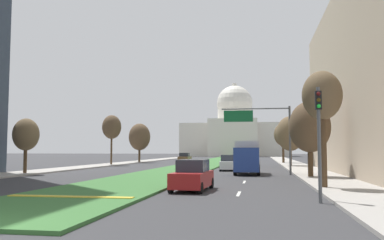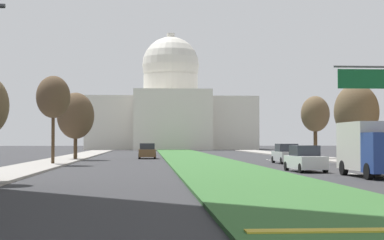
# 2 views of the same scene
# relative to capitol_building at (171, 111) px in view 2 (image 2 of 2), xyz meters

# --- Properties ---
(ground_plane) EXTENTS (301.72, 301.72, 0.00)m
(ground_plane) POSITION_rel_capitol_building_xyz_m (0.00, -67.77, -8.75)
(ground_plane) COLOR #333335
(grass_median) EXTENTS (6.88, 123.43, 0.14)m
(grass_median) POSITION_rel_capitol_building_xyz_m (0.00, -74.63, -8.68)
(grass_median) COLOR #386B33
(grass_median) RESTS_ON ground_plane
(median_curb_nose) EXTENTS (6.19, 0.50, 0.04)m
(median_curb_nose) POSITION_rel_capitol_building_xyz_m (0.00, -128.79, -8.59)
(median_curb_nose) COLOR gold
(median_curb_nose) RESTS_ON grass_median
(lane_dashes_right) EXTENTS (0.16, 51.30, 0.01)m
(lane_dashes_right) POSITION_rel_capitol_building_xyz_m (7.73, -100.18, -8.75)
(lane_dashes_right) COLOR silver
(lane_dashes_right) RESTS_ON ground_plane
(sidewalk_left) EXTENTS (4.00, 123.43, 0.15)m
(sidewalk_left) POSITION_rel_capitol_building_xyz_m (-14.01, -81.48, -8.68)
(sidewalk_left) COLOR #9E9991
(sidewalk_left) RESTS_ON ground_plane
(sidewalk_right) EXTENTS (4.00, 123.43, 0.15)m
(sidewalk_right) POSITION_rel_capitol_building_xyz_m (14.01, -81.48, -8.68)
(sidewalk_right) COLOR #9E9991
(sidewalk_right) RESTS_ON ground_plane
(capitol_building) EXTENTS (37.43, 24.47, 26.66)m
(capitol_building) POSITION_rel_capitol_building_xyz_m (0.00, 0.00, 0.00)
(capitol_building) COLOR silver
(capitol_building) RESTS_ON ground_plane
(street_tree_left_far) EXTENTS (2.88, 2.88, 7.60)m
(street_tree_left_far) POSITION_rel_capitol_building_xyz_m (-13.25, -88.59, -3.00)
(street_tree_left_far) COLOR #4C3823
(street_tree_left_far) RESTS_ON ground_plane
(street_tree_right_far) EXTENTS (3.93, 3.93, 7.10)m
(street_tree_right_far) POSITION_rel_capitol_building_xyz_m (13.17, -88.35, -4.12)
(street_tree_right_far) COLOR #4C3823
(street_tree_right_far) RESTS_ON ground_plane
(street_tree_left_distant) EXTENTS (3.93, 3.93, 7.17)m
(street_tree_left_distant) POSITION_rel_capitol_building_xyz_m (-12.87, -75.37, -4.07)
(street_tree_left_distant) COLOR #4C3823
(street_tree_left_distant) RESTS_ON ground_plane
(street_tree_right_distant) EXTENTS (3.09, 3.09, 6.89)m
(street_tree_right_distant) POSITION_rel_capitol_building_xyz_m (12.86, -75.89, -3.85)
(street_tree_right_distant) COLOR #4C3823
(street_tree_right_distant) RESTS_ON ground_plane
(sedan_midblock) EXTENTS (2.07, 4.32, 1.78)m
(sedan_midblock) POSITION_rel_capitol_building_xyz_m (5.32, -100.94, -7.93)
(sedan_midblock) COLOR silver
(sedan_midblock) RESTS_ON ground_plane
(sedan_distant) EXTENTS (2.08, 4.29, 1.80)m
(sedan_distant) POSITION_rel_capitol_building_xyz_m (7.36, -86.38, -7.92)
(sedan_distant) COLOR #BCBCC1
(sedan_distant) RESTS_ON ground_plane
(sedan_far_horizon) EXTENTS (1.97, 4.64, 1.76)m
(sedan_far_horizon) POSITION_rel_capitol_building_xyz_m (-5.28, -70.75, -7.93)
(sedan_far_horizon) COLOR brown
(sedan_far_horizon) RESTS_ON ground_plane
(box_truck_delivery) EXTENTS (2.40, 6.40, 3.20)m
(box_truck_delivery) POSITION_rel_capitol_building_xyz_m (7.68, -107.10, -7.08)
(box_truck_delivery) COLOR navy
(box_truck_delivery) RESTS_ON ground_plane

